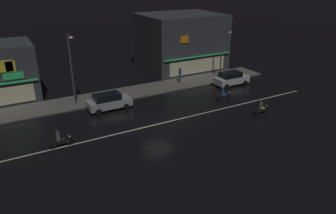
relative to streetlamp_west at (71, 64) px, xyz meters
The scene contains 13 objects.
ground_plane 10.50m from the streetlamp_west, 56.55° to the right, with size 140.00×140.00×0.00m, color black.
lane_divider_stripe 10.50m from the streetlamp_west, 56.55° to the right, with size 36.66×0.16×0.01m, color beige.
sidewalk_far 6.85m from the streetlamp_west, ahead, with size 38.59×3.86×0.14m, color #5B5954.
storefront_left_block 18.31m from the streetlamp_west, 23.08° to the left, with size 10.68×9.10×7.56m.
streetlamp_west is the anchor object (origin of this frame).
streetlamp_mid 18.56m from the streetlamp_west, ahead, with size 0.44×1.64×6.20m.
pedestrian_on_sidewalk 13.56m from the streetlamp_west, ahead, with size 0.33×0.33×1.96m.
parked_car_near_kerb 5.09m from the streetlamp_west, 43.86° to the right, with size 4.30×1.98×1.67m.
parked_car_trailing 18.69m from the streetlamp_west, ahead, with size 4.30×1.98×1.67m.
motorcycle_lead 15.90m from the streetlamp_west, 23.50° to the right, with size 1.90×0.60×1.52m.
motorcycle_following 18.92m from the streetlamp_west, 35.97° to the right, with size 1.90×0.60×1.52m.
motorcycle_opposite_lane 9.32m from the streetlamp_west, 112.02° to the right, with size 1.90×0.60×1.52m.
traffic_cone 4.76m from the streetlamp_west, 52.70° to the right, with size 0.36×0.36×0.55m, color orange.
Camera 1 is at (-11.67, -23.00, 12.54)m, focal length 33.87 mm.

